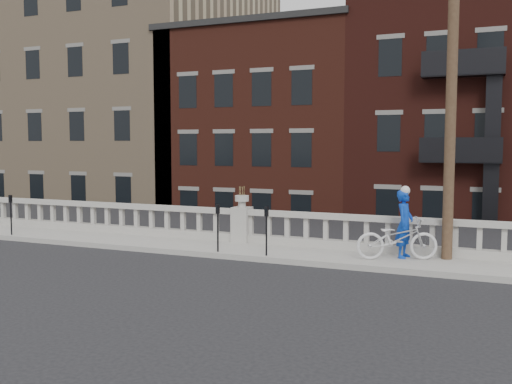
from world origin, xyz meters
TOP-DOWN VIEW (x-y plane):
  - ground at (0.00, 0.00)m, footprint 120.00×120.00m
  - sidewalk at (0.00, 3.00)m, footprint 32.00×2.20m
  - balustrade at (0.00, 3.95)m, footprint 28.00×0.34m
  - planter_pedestal at (0.00, 3.95)m, footprint 0.55×0.55m
  - lower_level at (0.56, 23.04)m, footprint 80.00×44.00m
  - utility_pole at (6.20, 3.60)m, footprint 1.60×0.28m
  - parking_meter_b at (-7.79, 2.15)m, footprint 0.10×0.09m
  - parking_meter_c at (0.05, 2.15)m, footprint 0.10×0.09m
  - parking_meter_d at (1.55, 2.15)m, footprint 0.10×0.09m
  - bicycle at (4.96, 3.01)m, footprint 2.29×1.53m
  - cyclist at (5.11, 3.35)m, footprint 0.54×0.74m

SIDE VIEW (x-z plane):
  - ground at x=0.00m, z-range 0.00..0.00m
  - sidewalk at x=0.00m, z-range 0.00..0.15m
  - balustrade at x=0.00m, z-range 0.13..1.16m
  - bicycle at x=4.96m, z-range 0.15..1.29m
  - planter_pedestal at x=0.00m, z-range -0.05..1.71m
  - parking_meter_b at x=-7.79m, z-range 0.32..1.68m
  - parking_meter_c at x=0.05m, z-range 0.32..1.68m
  - parking_meter_d at x=1.55m, z-range 0.32..1.68m
  - cyclist at x=5.11m, z-range 0.15..2.00m
  - lower_level at x=0.56m, z-range -7.77..13.03m
  - utility_pole at x=6.20m, z-range 0.24..10.24m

